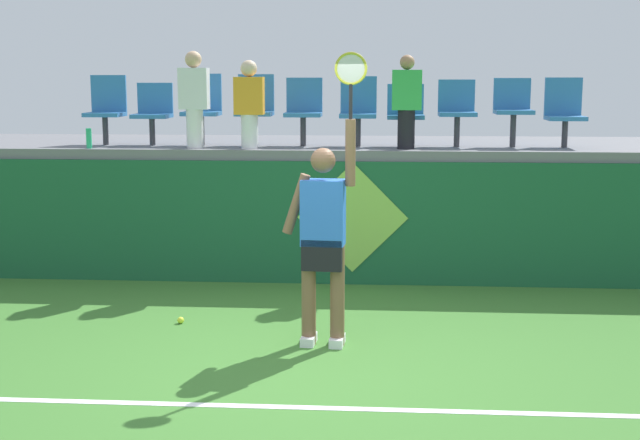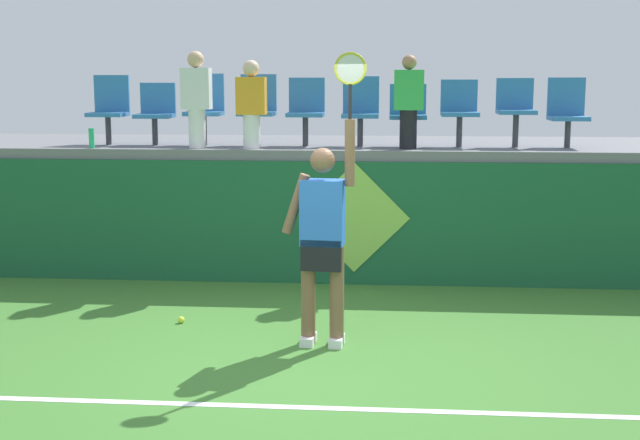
% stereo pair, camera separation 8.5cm
% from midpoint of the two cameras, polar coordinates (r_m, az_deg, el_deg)
% --- Properties ---
extents(ground_plane, '(40.00, 40.00, 0.00)m').
position_cam_midpoint_polar(ground_plane, '(7.35, -0.79, -9.65)').
color(ground_plane, '#3D752D').
extents(court_back_wall, '(13.94, 0.20, 1.43)m').
position_cam_midpoint_polar(court_back_wall, '(10.12, 0.83, -0.13)').
color(court_back_wall, '#195633').
rests_on(court_back_wall, ground_plane).
extents(spectator_platform, '(13.94, 2.46, 0.12)m').
position_cam_midpoint_polar(spectator_platform, '(11.19, 1.24, 4.80)').
color(spectator_platform, slate).
rests_on(spectator_platform, court_back_wall).
extents(court_baseline_stripe, '(12.54, 0.08, 0.01)m').
position_cam_midpoint_polar(court_baseline_stripe, '(6.54, -1.52, -12.13)').
color(court_baseline_stripe, white).
rests_on(court_baseline_stripe, ground_plane).
extents(tennis_player, '(0.75, 0.29, 2.60)m').
position_cam_midpoint_polar(tennis_player, '(7.71, 0.53, -0.98)').
color(tennis_player, white).
rests_on(tennis_player, ground_plane).
extents(tennis_ball, '(0.07, 0.07, 0.07)m').
position_cam_midpoint_polar(tennis_ball, '(8.70, -8.79, -6.47)').
color(tennis_ball, '#D1E533').
rests_on(tennis_ball, ground_plane).
extents(water_bottle, '(0.07, 0.07, 0.24)m').
position_cam_midpoint_polar(water_bottle, '(10.61, -14.49, 5.20)').
color(water_bottle, '#26B272').
rests_on(water_bottle, spectator_platform).
extents(stadium_chair_0, '(0.44, 0.42, 0.85)m').
position_cam_midpoint_polar(stadium_chair_0, '(11.16, -13.39, 7.21)').
color(stadium_chair_0, '#38383D').
rests_on(stadium_chair_0, spectator_platform).
extents(stadium_chair_1, '(0.44, 0.42, 0.76)m').
position_cam_midpoint_polar(stadium_chair_1, '(10.99, -10.47, 7.06)').
color(stadium_chair_1, '#38383D').
rests_on(stadium_chair_1, spectator_platform).
extents(stadium_chair_2, '(0.44, 0.42, 0.87)m').
position_cam_midpoint_polar(stadium_chair_2, '(10.86, -7.32, 7.40)').
color(stadium_chair_2, '#38383D').
rests_on(stadium_chair_2, spectator_platform).
extents(stadium_chair_3, '(0.44, 0.42, 0.86)m').
position_cam_midpoint_polar(stadium_chair_3, '(10.74, -3.88, 7.42)').
color(stadium_chair_3, '#38383D').
rests_on(stadium_chair_3, spectator_platform).
extents(stadium_chair_4, '(0.44, 0.42, 0.82)m').
position_cam_midpoint_polar(stadium_chair_4, '(10.67, -0.69, 7.33)').
color(stadium_chair_4, '#38383D').
rests_on(stadium_chair_4, spectator_platform).
extents(stadium_chair_5, '(0.44, 0.42, 0.84)m').
position_cam_midpoint_polar(stadium_chair_5, '(10.63, 2.90, 7.31)').
color(stadium_chair_5, '#38383D').
rests_on(stadium_chair_5, spectator_platform).
extents(stadium_chair_6, '(0.44, 0.42, 0.74)m').
position_cam_midpoint_polar(stadium_chair_6, '(10.62, 6.00, 7.06)').
color(stadium_chair_6, '#38383D').
rests_on(stadium_chair_6, spectator_platform).
extents(stadium_chair_7, '(0.44, 0.42, 0.80)m').
position_cam_midpoint_polar(stadium_chair_7, '(10.65, 9.33, 7.19)').
color(stadium_chair_7, '#38383D').
rests_on(stadium_chair_7, spectator_platform).
extents(stadium_chair_8, '(0.44, 0.42, 0.82)m').
position_cam_midpoint_polar(stadium_chair_8, '(10.72, 12.90, 7.21)').
color(stadium_chair_8, '#38383D').
rests_on(stadium_chair_8, spectator_platform).
extents(stadium_chair_9, '(0.44, 0.42, 0.82)m').
position_cam_midpoint_polar(stadium_chair_9, '(10.84, 16.09, 6.91)').
color(stadium_chair_9, '#38383D').
rests_on(stadium_chair_9, spectator_platform).
extents(spectator_0, '(0.34, 0.20, 1.02)m').
position_cam_midpoint_polar(spectator_0, '(10.27, -4.27, 7.65)').
color(spectator_0, white).
rests_on(spectator_0, spectator_platform).
extents(spectator_1, '(0.34, 0.20, 1.08)m').
position_cam_midpoint_polar(spectator_1, '(10.21, 6.06, 7.77)').
color(spectator_1, black).
rests_on(spectator_1, spectator_platform).
extents(spectator_2, '(0.34, 0.20, 1.13)m').
position_cam_midpoint_polar(spectator_2, '(10.40, -7.85, 7.94)').
color(spectator_2, white).
rests_on(spectator_2, spectator_platform).
extents(wall_signage_mount, '(1.27, 0.01, 1.42)m').
position_cam_midpoint_polar(wall_signage_mount, '(10.14, 2.47, -4.23)').
color(wall_signage_mount, '#195633').
rests_on(wall_signage_mount, ground_plane).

